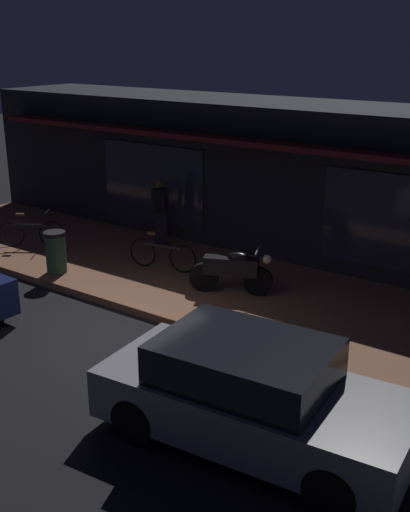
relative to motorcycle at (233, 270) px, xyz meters
The scene contains 9 objects.
ground_plane 2.90m from the motorcycle, 104.80° to the right, with size 60.00×60.00×0.00m, color black.
sidewalk_slab 0.96m from the motorcycle, 159.41° to the left, with size 18.00×4.00×0.15m, color brown.
storefront_building 3.90m from the motorcycle, 101.15° to the left, with size 18.00×3.30×3.60m.
motorcycle is the anchor object (origin of this frame).
bicycle_parked 2.05m from the motorcycle, behind, with size 1.64×0.46×0.91m.
bicycle_extra 5.68m from the motorcycle, behind, with size 1.40×0.96×0.91m.
person_photographer 3.58m from the motorcycle, 152.96° to the left, with size 0.57×0.44×1.67m.
trash_bin 4.01m from the motorcycle, 162.33° to the right, with size 0.48×0.48×0.93m.
parked_car_far 4.77m from the motorcycle, 54.21° to the right, with size 4.22×2.07×1.42m.
Camera 1 is at (7.18, -7.38, 5.10)m, focal length 44.75 mm.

